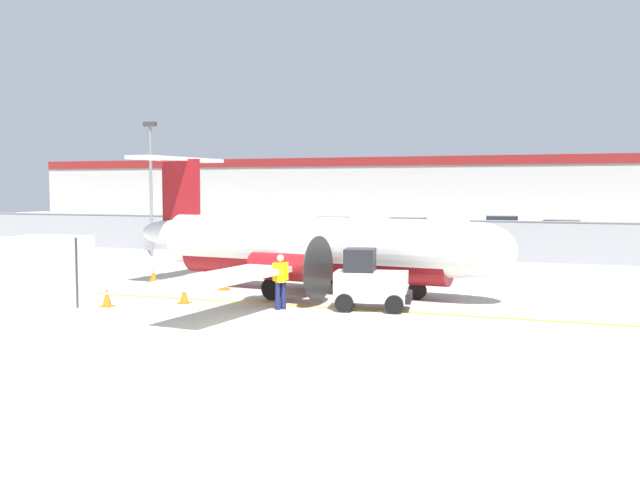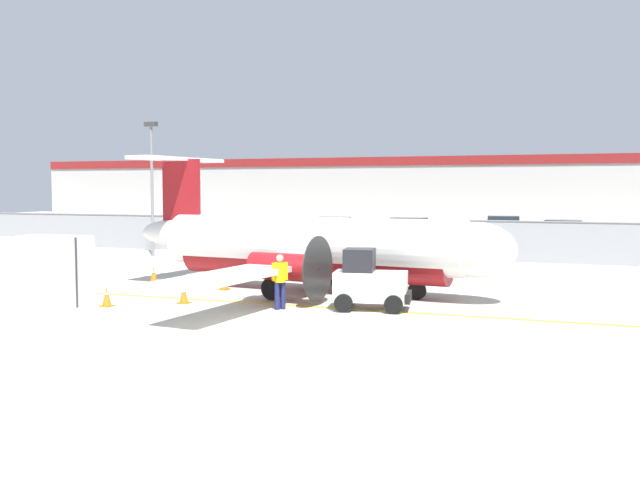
% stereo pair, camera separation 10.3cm
% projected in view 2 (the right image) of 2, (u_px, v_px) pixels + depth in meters
% --- Properties ---
extents(ground_plane, '(140.00, 140.00, 0.01)m').
position_uv_depth(ground_plane, '(290.00, 305.00, 22.70)').
color(ground_plane, '#B7B2A3').
extents(perimeter_fence, '(98.00, 0.10, 2.10)m').
position_uv_depth(perimeter_fence, '(406.00, 237.00, 37.60)').
color(perimeter_fence, gray).
rests_on(perimeter_fence, ground).
extents(parking_lot_strip, '(98.00, 17.00, 0.12)m').
position_uv_depth(parking_lot_strip, '(445.00, 242.00, 48.44)').
color(parking_lot_strip, '#38383A').
rests_on(parking_lot_strip, ground).
extents(background_building, '(91.00, 8.10, 6.50)m').
position_uv_depth(background_building, '(482.00, 193.00, 65.52)').
color(background_building, '#BCB7B2').
rests_on(background_building, ground).
extents(commuter_airplane, '(14.96, 16.08, 4.92)m').
position_uv_depth(commuter_airplane, '(317.00, 248.00, 25.42)').
color(commuter_airplane, white).
rests_on(commuter_airplane, ground).
extents(baggage_tug, '(2.48, 1.70, 1.88)m').
position_uv_depth(baggage_tug, '(369.00, 282.00, 21.82)').
color(baggage_tug, silver).
rests_on(baggage_tug, ground).
extents(ground_crew_worker, '(0.48, 0.48, 1.70)m').
position_uv_depth(ground_crew_worker, '(280.00, 279.00, 21.87)').
color(ground_crew_worker, '#191E4C').
rests_on(ground_crew_worker, ground).
extents(cargo_container, '(2.50, 2.12, 2.20)m').
position_uv_depth(cargo_container, '(44.00, 271.00, 22.52)').
color(cargo_container, silver).
rests_on(cargo_container, ground).
extents(traffic_cone_near_left, '(0.36, 0.36, 0.64)m').
position_uv_depth(traffic_cone_near_left, '(224.00, 281.00, 26.12)').
color(traffic_cone_near_left, orange).
rests_on(traffic_cone_near_left, ground).
extents(traffic_cone_near_right, '(0.36, 0.36, 0.64)m').
position_uv_depth(traffic_cone_near_right, '(107.00, 297.00, 22.45)').
color(traffic_cone_near_right, orange).
rests_on(traffic_cone_near_right, ground).
extents(traffic_cone_far_left, '(0.36, 0.36, 0.64)m').
position_uv_depth(traffic_cone_far_left, '(154.00, 274.00, 28.20)').
color(traffic_cone_far_left, orange).
rests_on(traffic_cone_far_left, ground).
extents(traffic_cone_far_right, '(0.36, 0.36, 0.64)m').
position_uv_depth(traffic_cone_far_right, '(184.00, 294.00, 23.05)').
color(traffic_cone_far_right, orange).
rests_on(traffic_cone_far_right, ground).
extents(parked_car_0, '(4.34, 2.30, 1.58)m').
position_uv_depth(parked_car_0, '(200.00, 230.00, 47.73)').
color(parked_car_0, black).
rests_on(parked_car_0, parking_lot_strip).
extents(parked_car_1, '(4.32, 2.25, 1.58)m').
position_uv_depth(parked_car_1, '(335.00, 228.00, 49.47)').
color(parked_car_1, '#B28C19').
rests_on(parked_car_1, parking_lot_strip).
extents(parked_car_2, '(4.38, 2.40, 1.58)m').
position_uv_depth(parked_car_2, '(407.00, 229.00, 48.29)').
color(parked_car_2, slate).
rests_on(parked_car_2, parking_lot_strip).
extents(parked_car_3, '(4.36, 2.35, 1.58)m').
position_uv_depth(parked_car_3, '(502.00, 227.00, 51.41)').
color(parked_car_3, '#19662D').
rests_on(parked_car_3, parking_lot_strip).
extents(parked_car_4, '(4.27, 2.14, 1.58)m').
position_uv_depth(parked_car_4, '(561.00, 233.00, 45.01)').
color(parked_car_4, slate).
rests_on(parked_car_4, parking_lot_strip).
extents(apron_light_pole, '(0.70, 0.30, 7.27)m').
position_uv_depth(apron_light_pole, '(152.00, 177.00, 38.58)').
color(apron_light_pole, slate).
rests_on(apron_light_pole, ground).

